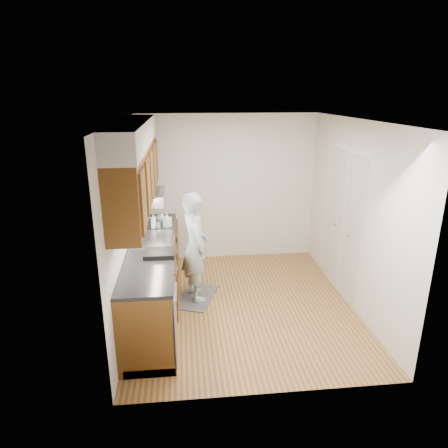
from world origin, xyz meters
name	(u,v)px	position (x,y,z in m)	size (l,w,h in m)	color
floor	(242,304)	(0.00, 0.00, 0.00)	(3.50, 3.50, 0.00)	#A36F3E
ceiling	(245,120)	(0.00, 0.00, 2.50)	(3.50, 3.50, 0.00)	white
wall_left	(126,223)	(-1.50, 0.00, 1.25)	(0.02, 3.50, 2.50)	silver
wall_right	(354,216)	(1.50, 0.00, 1.25)	(0.02, 3.50, 2.50)	silver
wall_back	(228,188)	(0.00, 1.75, 1.25)	(3.00, 0.02, 2.50)	silver
counter	(153,277)	(-1.20, 0.00, 0.49)	(0.64, 2.80, 1.30)	brown
upper_cabinets	(136,167)	(-1.33, 0.05, 1.95)	(0.47, 2.80, 1.21)	brown
closet_door	(343,224)	(1.49, 0.30, 1.02)	(0.02, 1.22, 2.05)	silver
floor_mat	(196,297)	(-0.63, 0.27, 0.01)	(0.47, 0.80, 0.02)	slate
person	(195,240)	(-0.63, 0.27, 0.89)	(0.62, 0.41, 1.75)	#A2BDC5
soap_bottle_a	(153,221)	(-1.21, 0.66, 1.06)	(0.09, 0.09, 0.24)	silver
soap_bottle_b	(167,220)	(-1.01, 0.72, 1.05)	(0.10, 0.10, 0.22)	silver
soap_bottle_c	(161,216)	(-1.12, 0.99, 1.02)	(0.13, 0.13, 0.17)	silver
steel_can	(158,225)	(-1.14, 0.62, 1.00)	(0.07, 0.07, 0.12)	#A5A5AA
dish_rack	(160,253)	(-1.08, -0.37, 0.97)	(0.36, 0.31, 0.06)	black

